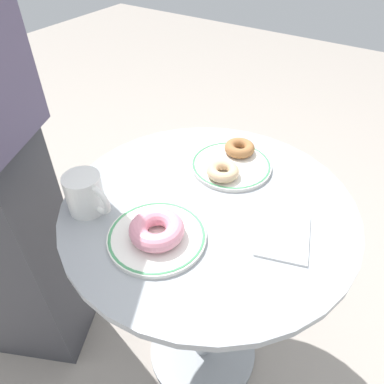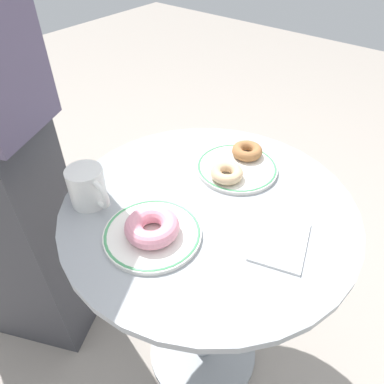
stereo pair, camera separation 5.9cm
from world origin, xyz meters
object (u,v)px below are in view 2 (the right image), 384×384
Objects in this scene: cafe_table at (206,269)px; plate_left at (152,234)px; donut_cinnamon at (247,151)px; coffee_mug at (88,187)px; donut_glazed at (227,173)px; plate_right at (237,168)px; paper_napkin at (281,240)px; donut_pink_frosted at (152,227)px.

plate_left is (-0.15, 0.03, 0.24)m from cafe_table.
coffee_mug reaches higher than donut_cinnamon.
donut_cinnamon is 0.11m from donut_glazed.
coffee_mug is (-0.31, 0.19, 0.04)m from plate_right.
donut_cinnamon reaches higher than paper_napkin.
donut_cinnamon is (0.06, 0.01, 0.02)m from plate_right.
paper_napkin is at bearing -89.21° from cafe_table.
plate_left is at bearing 125.40° from paper_napkin.
paper_napkin is at bearing -67.30° from coffee_mug.
paper_napkin is (0.15, -0.21, -0.03)m from donut_pink_frosted.
plate_left is 1.43× the size of paper_napkin.
plate_right is 2.58× the size of donut_cinnamon.
cafe_table is 0.30m from paper_napkin.
donut_pink_frosted is 1.41× the size of donut_glazed.
donut_glazed is at bearing -3.80° from plate_left.
plate_left and plate_right have the same top height.
donut_cinnamon reaches higher than plate_right.
donut_pink_frosted reaches higher than plate_left.
donut_pink_frosted is 0.25m from donut_glazed.
cafe_table is 0.29m from plate_right.
donut_pink_frosted reaches higher than donut_cinnamon.
donut_pink_frosted reaches higher than paper_napkin.
donut_glazed is (0.24, -0.01, -0.01)m from donut_pink_frosted.
donut_pink_frosted is (-0.30, 0.01, 0.02)m from plate_right.
plate_left is at bearing 178.04° from plate_right.
plate_left is at bearing 56.20° from donut_pink_frosted.
paper_napkin is at bearing -133.95° from donut_cinnamon.
cafe_table is 0.28m from donut_glazed.
paper_napkin is (0.15, -0.21, -0.00)m from plate_left.
donut_pink_frosted is (-0.15, 0.03, 0.27)m from cafe_table.
donut_pink_frosted is at bearing -86.67° from coffee_mug.
coffee_mug reaches higher than cafe_table.
donut_cinnamon is 0.41m from coffee_mug.
paper_napkin is (-0.20, -0.21, -0.02)m from donut_cinnamon.
plate_left reaches higher than paper_napkin.
plate_right is 0.25m from paper_napkin.
cafe_table is 0.29m from plate_left.
donut_pink_frosted is (-0.00, -0.00, 0.02)m from plate_left.
plate_left is at bearing 179.38° from donut_cinnamon.
cafe_table is at bearing -11.28° from donut_pink_frosted.
cafe_table is 0.33m from donut_cinnamon.
donut_glazed is 0.32m from coffee_mug.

